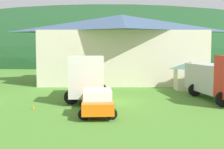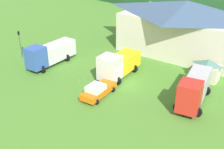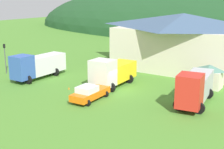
{
  "view_description": "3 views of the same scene",
  "coord_description": "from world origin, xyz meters",
  "views": [
    {
      "loc": [
        -0.01,
        -24.21,
        4.26
      ],
      "look_at": [
        0.24,
        -0.39,
        2.21
      ],
      "focal_mm": 51.03,
      "sensor_mm": 36.0,
      "label": 1
    },
    {
      "loc": [
        16.75,
        -26.08,
        16.56
      ],
      "look_at": [
        -1.5,
        -0.39,
        1.09
      ],
      "focal_mm": 44.35,
      "sensor_mm": 36.0,
      "label": 2
    },
    {
      "loc": [
        18.73,
        -28.7,
        10.74
      ],
      "look_at": [
        -2.63,
        2.69,
        1.07
      ],
      "focal_mm": 50.06,
      "sensor_mm": 36.0,
      "label": 3
    }
  ],
  "objects": [
    {
      "name": "crane_truck_red",
      "position": [
        8.76,
        0.75,
        1.85
      ],
      "size": [
        3.69,
        8.43,
        3.67
      ],
      "rotation": [
        0.0,
        0.0,
        -1.43
      ],
      "color": "red",
      "rests_on": "ground"
    },
    {
      "name": "box_truck_blue",
      "position": [
        -11.91,
        -1.12,
        1.83
      ],
      "size": [
        3.11,
        8.14,
        3.5
      ],
      "rotation": [
        0.0,
        0.0,
        -1.55
      ],
      "color": "#3356AD",
      "rests_on": "ground"
    },
    {
      "name": "depot_building",
      "position": [
        1.59,
        15.01,
        4.24
      ],
      "size": [
        20.01,
        12.01,
        8.23
      ],
      "color": "beige",
      "rests_on": "ground"
    },
    {
      "name": "play_shed_cream",
      "position": [
        8.13,
        7.36,
        1.46
      ],
      "size": [
        3.14,
        2.19,
        2.83
      ],
      "color": "beige",
      "rests_on": "ground"
    },
    {
      "name": "flatbed_truck_yellow",
      "position": [
        -1.78,
        1.38,
        1.8
      ],
      "size": [
        3.55,
        7.35,
        3.61
      ],
      "rotation": [
        0.0,
        0.0,
        -1.52
      ],
      "color": "silver",
      "rests_on": "ground"
    },
    {
      "name": "traffic_cone_near_pickup",
      "position": [
        -5.22,
        -2.52,
        0.0
      ],
      "size": [
        0.36,
        0.36,
        0.59
      ],
      "primitive_type": "cone",
      "color": "orange",
      "rests_on": "ground"
    },
    {
      "name": "traffic_light_west",
      "position": [
        -17.68,
        -1.74,
        2.58
      ],
      "size": [
        0.2,
        0.32,
        4.2
      ],
      "color": "#4C4C51",
      "rests_on": "ground"
    },
    {
      "name": "service_pickup_orange",
      "position": [
        -0.73,
        -4.25,
        0.83
      ],
      "size": [
        2.48,
        5.03,
        1.66
      ],
      "rotation": [
        0.0,
        0.0,
        -1.52
      ],
      "color": "orange",
      "rests_on": "ground"
    },
    {
      "name": "ground_plane",
      "position": [
        0.0,
        0.0,
        0.0
      ],
      "size": [
        200.0,
        200.0,
        0.0
      ],
      "primitive_type": "plane",
      "color": "#4C842D"
    }
  ]
}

